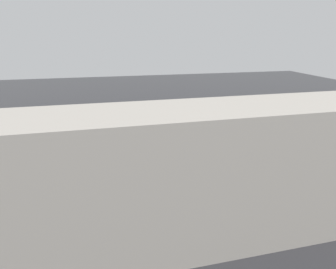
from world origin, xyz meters
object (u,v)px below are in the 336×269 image
Objects in this scene: parked_sedan at (296,120)px; sign_post at (125,139)px; pedestrian at (129,145)px; moving_hatchback at (197,122)px; fire_hydrant at (143,153)px.

parked_sedan is 1.89× the size of sign_post.
moving_hatchback is at bearing -149.60° from pedestrian.
fire_hydrant is (4.11, 2.95, -0.63)m from moving_hatchback.
moving_hatchback is 2.60× the size of pedestrian.
fire_hydrant is 0.33× the size of sign_post.
fire_hydrant is at bearing -150.30° from sign_post.
pedestrian is at bearing -7.08° from fire_hydrant.
moving_hatchback reaches higher than parked_sedan.
pedestrian is (4.87, 2.86, -0.07)m from moving_hatchback.
sign_post reaches higher than pedestrian.
pedestrian is 0.93m from sign_post.
fire_hydrant is at bearing 172.92° from pedestrian.
moving_hatchback is 5.25× the size of fire_hydrant.
moving_hatchback is 5.10m from fire_hydrant.
parked_sedan is 12.00m from pedestrian.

